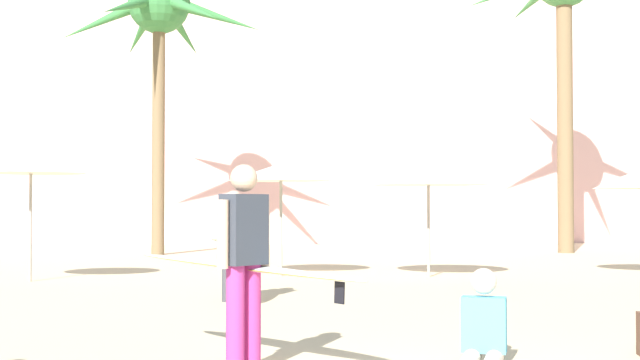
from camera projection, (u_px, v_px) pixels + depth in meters
The scene contains 9 objects.
hotel_pink at pixel (349, 52), 39.35m from camera, with size 25.19×11.37×16.50m, color beige.
palm_tree_far_left at pixel (564, 3), 27.44m from camera, with size 6.39×6.49×9.53m.
palm_tree_left at pixel (159, 20), 26.28m from camera, with size 6.06×5.67×8.38m.
cafe_umbrella_0 at pixel (428, 176), 18.06m from camera, with size 2.56×2.56×2.25m.
cafe_umbrella_1 at pixel (31, 164), 17.03m from camera, with size 2.09×2.09×2.42m.
cafe_umbrella_2 at pixel (281, 172), 18.28m from camera, with size 2.18×2.18×2.32m.
person_near_left at pixel (234, 241), 13.32m from camera, with size 0.91×2.72×1.68m.
person_near_right at pixel (482, 336), 7.89m from camera, with size 0.72×1.06×0.88m.
person_far_left at pixel (244, 261), 7.84m from camera, with size 2.19×2.45×1.81m.
Camera 1 is at (-1.81, -5.75, 1.45)m, focal length 49.87 mm.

